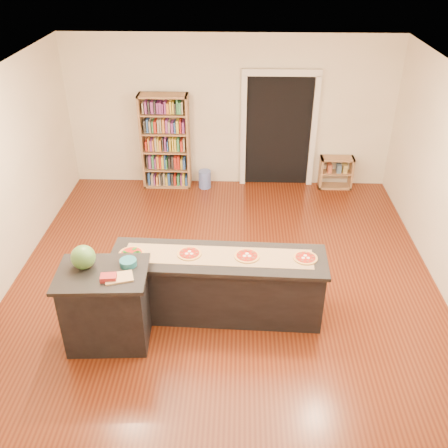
{
  "coord_description": "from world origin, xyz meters",
  "views": [
    {
      "loc": [
        0.19,
        -5.38,
        4.37
      ],
      "look_at": [
        0.0,
        0.2,
        1.0
      ],
      "focal_mm": 40.0,
      "sensor_mm": 36.0,
      "label": 1
    }
  ],
  "objects_px": {
    "bookshelf": "(165,142)",
    "watermelon": "(83,257)",
    "kitchen_island": "(218,285)",
    "side_counter": "(107,306)",
    "waste_bin": "(205,179)",
    "low_shelf": "(336,172)"
  },
  "relations": [
    {
      "from": "bookshelf",
      "to": "watermelon",
      "type": "relative_size",
      "value": 6.43
    },
    {
      "from": "kitchen_island",
      "to": "bookshelf",
      "type": "relative_size",
      "value": 1.49
    },
    {
      "from": "side_counter",
      "to": "waste_bin",
      "type": "height_order",
      "value": "side_counter"
    },
    {
      "from": "kitchen_island",
      "to": "waste_bin",
      "type": "xyz_separation_m",
      "value": [
        -0.42,
        3.61,
        -0.27
      ]
    },
    {
      "from": "kitchen_island",
      "to": "bookshelf",
      "type": "bearing_deg",
      "value": 109.17
    },
    {
      "from": "side_counter",
      "to": "bookshelf",
      "type": "relative_size",
      "value": 0.57
    },
    {
      "from": "bookshelf",
      "to": "low_shelf",
      "type": "distance_m",
      "value": 3.27
    },
    {
      "from": "side_counter",
      "to": "low_shelf",
      "type": "bearing_deg",
      "value": 48.29
    },
    {
      "from": "kitchen_island",
      "to": "waste_bin",
      "type": "relative_size",
      "value": 7.8
    },
    {
      "from": "side_counter",
      "to": "bookshelf",
      "type": "bearing_deg",
      "value": 84.8
    },
    {
      "from": "kitchen_island",
      "to": "low_shelf",
      "type": "relative_size",
      "value": 4.3
    },
    {
      "from": "low_shelf",
      "to": "bookshelf",
      "type": "bearing_deg",
      "value": -179.54
    },
    {
      "from": "bookshelf",
      "to": "waste_bin",
      "type": "relative_size",
      "value": 5.24
    },
    {
      "from": "side_counter",
      "to": "waste_bin",
      "type": "distance_m",
      "value": 4.25
    },
    {
      "from": "kitchen_island",
      "to": "bookshelf",
      "type": "xyz_separation_m",
      "value": [
        -1.14,
        3.67,
        0.45
      ]
    },
    {
      "from": "kitchen_island",
      "to": "low_shelf",
      "type": "xyz_separation_m",
      "value": [
        2.08,
        3.69,
        -0.13
      ]
    },
    {
      "from": "bookshelf",
      "to": "low_shelf",
      "type": "bearing_deg",
      "value": 0.46
    },
    {
      "from": "low_shelf",
      "to": "side_counter",
      "type": "bearing_deg",
      "value": -128.54
    },
    {
      "from": "waste_bin",
      "to": "watermelon",
      "type": "distance_m",
      "value": 4.31
    },
    {
      "from": "kitchen_island",
      "to": "bookshelf",
      "type": "distance_m",
      "value": 3.87
    },
    {
      "from": "bookshelf",
      "to": "waste_bin",
      "type": "height_order",
      "value": "bookshelf"
    },
    {
      "from": "bookshelf",
      "to": "low_shelf",
      "type": "height_order",
      "value": "bookshelf"
    }
  ]
}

